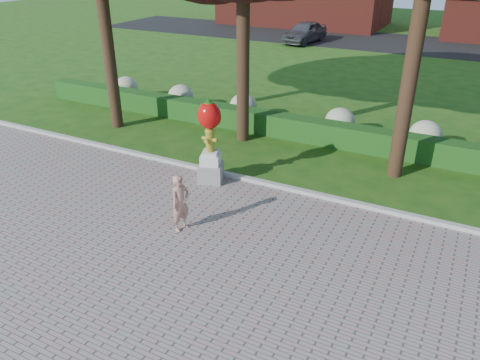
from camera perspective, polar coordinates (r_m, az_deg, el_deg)
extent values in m
plane|color=#1D4C13|center=(11.62, -4.32, -6.48)|extent=(100.00, 100.00, 0.00)
cube|color=gray|center=(9.21, -17.98, -18.27)|extent=(40.00, 14.00, 0.04)
cube|color=#ADADA5|center=(13.87, 2.09, -0.20)|extent=(40.00, 0.18, 0.15)
cube|color=#154A16|center=(17.15, 7.88, 6.15)|extent=(24.00, 0.70, 0.80)
ellipsoid|color=#A5AC83|center=(22.33, -13.73, 10.89)|extent=(1.10, 1.10, 0.99)
ellipsoid|color=#A5AC83|center=(20.55, -7.21, 10.10)|extent=(1.10, 1.10, 0.99)
ellipsoid|color=#A5AC83|center=(19.08, 0.39, 9.01)|extent=(1.10, 1.10, 0.99)
ellipsoid|color=#A5AC83|center=(17.73, 12.08, 7.01)|extent=(1.10, 1.10, 0.99)
ellipsoid|color=#A5AC83|center=(17.27, 21.67, 5.15)|extent=(1.10, 1.10, 0.99)
cube|color=black|center=(37.14, 19.51, 15.41)|extent=(50.00, 8.00, 0.02)
cylinder|color=black|center=(18.24, -15.92, 16.31)|extent=(0.44, 0.44, 6.72)
cylinder|color=black|center=(16.28, 0.37, 15.12)|extent=(0.44, 0.44, 6.16)
cylinder|color=black|center=(14.09, 20.39, 14.03)|extent=(0.44, 0.44, 7.28)
cube|color=gray|center=(13.91, -3.57, 0.95)|extent=(0.86, 0.86, 0.55)
cube|color=silver|center=(13.73, -3.62, 2.55)|extent=(0.70, 0.70, 0.31)
cube|color=silver|center=(13.65, -3.65, 3.34)|extent=(0.56, 0.56, 0.11)
cylinder|color=olive|center=(13.51, -3.69, 4.75)|extent=(0.24, 0.24, 0.61)
ellipsoid|color=olive|center=(13.40, -3.73, 5.96)|extent=(0.28, 0.28, 0.20)
cylinder|color=olive|center=(13.57, -4.34, 5.12)|extent=(0.13, 0.12, 0.12)
cylinder|color=olive|center=(13.40, -3.05, 4.88)|extent=(0.13, 0.12, 0.12)
cylinder|color=olive|center=(13.36, -4.06, 4.77)|extent=(0.13, 0.13, 0.13)
cylinder|color=olive|center=(13.37, -3.74, 6.31)|extent=(0.09, 0.09, 0.05)
ellipsoid|color=#BC0B0A|center=(13.24, -3.79, 7.86)|extent=(0.68, 0.61, 0.79)
ellipsoid|color=#BC0B0A|center=(13.34, -4.52, 7.89)|extent=(0.34, 0.34, 0.50)
ellipsoid|color=#BC0B0A|center=(13.15, -3.04, 7.65)|extent=(0.34, 0.34, 0.50)
cylinder|color=#225F15|center=(13.12, -3.84, 9.49)|extent=(0.11, 0.11, 0.13)
ellipsoid|color=#225F15|center=(13.13, -3.84, 9.35)|extent=(0.26, 0.26, 0.09)
imported|color=tan|center=(11.41, -7.27, -2.81)|extent=(0.46, 0.60, 1.45)
imported|color=#45474D|center=(35.71, 7.89, 17.45)|extent=(2.37, 4.57, 1.49)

